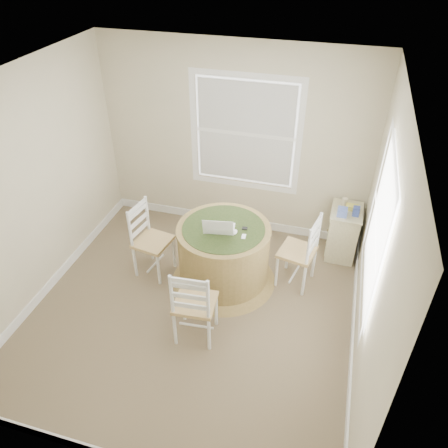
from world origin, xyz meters
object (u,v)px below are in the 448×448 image
(laptop, at_px, (219,228))
(corner_chest, at_px, (343,232))
(chair_left, at_px, (153,241))
(chair_near, at_px, (195,303))
(chair_right, at_px, (297,251))
(round_table, at_px, (224,252))

(laptop, height_order, corner_chest, laptop)
(chair_left, height_order, chair_near, same)
(laptop, xyz_separation_m, corner_chest, (1.40, 0.98, -0.48))
(chair_near, relative_size, chair_right, 1.00)
(chair_left, distance_m, corner_chest, 2.46)
(round_table, xyz_separation_m, chair_left, (-0.88, -0.08, 0.04))
(round_table, bearing_deg, chair_left, 179.51)
(round_table, bearing_deg, corner_chest, 28.23)
(chair_near, xyz_separation_m, corner_chest, (1.40, 1.84, -0.13))
(chair_right, height_order, laptop, laptop)
(round_table, xyz_separation_m, corner_chest, (1.36, 0.92, -0.08))
(corner_chest, bearing_deg, chair_right, -124.91)
(round_table, distance_m, chair_right, 0.88)
(round_table, height_order, corner_chest, round_table)
(round_table, height_order, chair_near, chair_near)
(chair_right, distance_m, laptop, 0.99)
(round_table, distance_m, laptop, 0.40)
(chair_left, height_order, laptop, laptop)
(chair_left, relative_size, corner_chest, 1.37)
(laptop, bearing_deg, corner_chest, -154.70)
(round_table, xyz_separation_m, chair_right, (0.85, 0.21, 0.04))
(chair_right, relative_size, laptop, 2.43)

